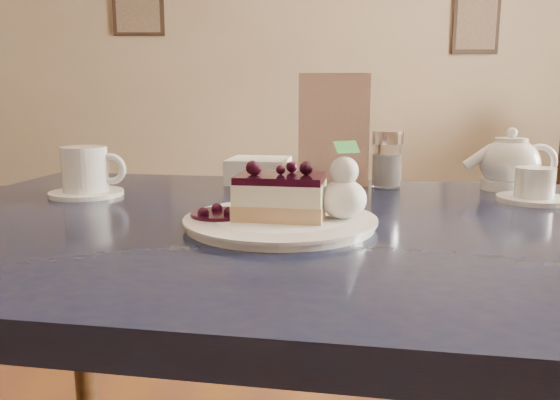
{
  "coord_description": "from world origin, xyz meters",
  "views": [
    {
      "loc": [
        -0.08,
        -0.59,
        0.92
      ],
      "look_at": [
        -0.08,
        0.06,
        0.79
      ],
      "focal_mm": 35.0,
      "sensor_mm": 36.0,
      "label": 1
    }
  ],
  "objects_px": {
    "dessert_plate": "(280,222)",
    "tea_set": "(514,169)",
    "cheesecake_slice": "(280,197)",
    "main_table": "(286,270)",
    "coffee_set": "(87,174)"
  },
  "relations": [
    {
      "from": "dessert_plate",
      "to": "tea_set",
      "type": "bearing_deg",
      "value": 32.84
    },
    {
      "from": "cheesecake_slice",
      "to": "tea_set",
      "type": "distance_m",
      "value": 0.51
    },
    {
      "from": "dessert_plate",
      "to": "tea_set",
      "type": "xyz_separation_m",
      "value": [
        0.43,
        0.28,
        0.04
      ]
    },
    {
      "from": "cheesecake_slice",
      "to": "tea_set",
      "type": "height_order",
      "value": "tea_set"
    },
    {
      "from": "dessert_plate",
      "to": "cheesecake_slice",
      "type": "distance_m",
      "value": 0.04
    },
    {
      "from": "main_table",
      "to": "dessert_plate",
      "type": "height_order",
      "value": "dessert_plate"
    },
    {
      "from": "main_table",
      "to": "dessert_plate",
      "type": "bearing_deg",
      "value": -90.0
    },
    {
      "from": "tea_set",
      "to": "dessert_plate",
      "type": "bearing_deg",
      "value": -147.16
    },
    {
      "from": "main_table",
      "to": "tea_set",
      "type": "height_order",
      "value": "tea_set"
    },
    {
      "from": "cheesecake_slice",
      "to": "tea_set",
      "type": "bearing_deg",
      "value": 42.05
    },
    {
      "from": "cheesecake_slice",
      "to": "coffee_set",
      "type": "relative_size",
      "value": 0.95
    },
    {
      "from": "main_table",
      "to": "cheesecake_slice",
      "type": "xyz_separation_m",
      "value": [
        -0.01,
        -0.05,
        0.12
      ]
    },
    {
      "from": "main_table",
      "to": "cheesecake_slice",
      "type": "bearing_deg",
      "value": -90.0
    },
    {
      "from": "coffee_set",
      "to": "tea_set",
      "type": "xyz_separation_m",
      "value": [
        0.77,
        0.04,
        0.0
      ]
    },
    {
      "from": "dessert_plate",
      "to": "coffee_set",
      "type": "xyz_separation_m",
      "value": [
        -0.34,
        0.23,
        0.03
      ]
    }
  ]
}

